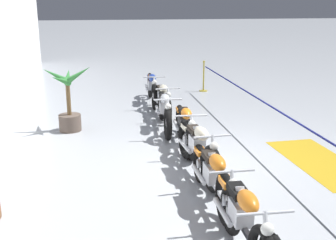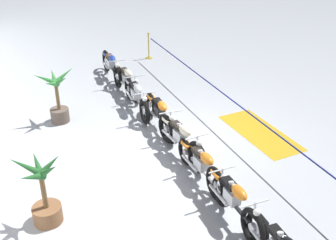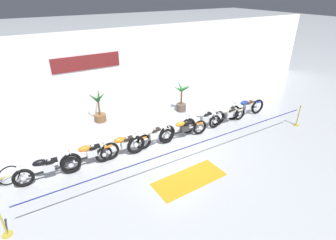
{
  "view_description": "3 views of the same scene",
  "coord_description": "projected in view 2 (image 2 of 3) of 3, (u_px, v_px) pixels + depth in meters",
  "views": [
    {
      "loc": [
        -7.64,
        2.22,
        3.04
      ],
      "look_at": [
        0.86,
        0.8,
        0.57
      ],
      "focal_mm": 45.0,
      "sensor_mm": 36.0,
      "label": 1
    },
    {
      "loc": [
        -8.77,
        4.4,
        5.83
      ],
      "look_at": [
        0.22,
        0.46,
        0.52
      ],
      "focal_mm": 45.0,
      "sensor_mm": 36.0,
      "label": 2
    },
    {
      "loc": [
        -4.93,
        -7.77,
        6.01
      ],
      "look_at": [
        0.32,
        1.04,
        0.78
      ],
      "focal_mm": 28.0,
      "sensor_mm": 36.0,
      "label": 3
    }
  ],
  "objects": [
    {
      "name": "motorcycle_silver_5",
      "position": [
        136.0,
        97.0,
        12.56
      ],
      "size": [
        2.43,
        0.62,
        0.95
      ],
      "color": "black",
      "rests_on": "ground"
    },
    {
      "name": "stanchion_mid_left",
      "position": [
        149.0,
        50.0,
        16.66
      ],
      "size": [
        0.28,
        0.28,
        1.05
      ],
      "color": "gold",
      "rests_on": "ground"
    },
    {
      "name": "floor_banner",
      "position": [
        260.0,
        133.0,
        11.6
      ],
      "size": [
        2.64,
        1.21,
        0.01
      ],
      "primitive_type": "cube",
      "rotation": [
        0.0,
        0.0,
        0.04
      ],
      "color": "#B78E19",
      "rests_on": "ground"
    },
    {
      "name": "motorcycle_orange_2",
      "position": [
        202.0,
        166.0,
        9.38
      ],
      "size": [
        2.35,
        0.62,
        0.91
      ],
      "color": "black",
      "rests_on": "ground"
    },
    {
      "name": "motorcycle_cream_3",
      "position": [
        181.0,
        139.0,
        10.37
      ],
      "size": [
        2.31,
        0.62,
        0.97
      ],
      "color": "black",
      "rests_on": "ground"
    },
    {
      "name": "stanchion_far_left",
      "position": [
        262.0,
        128.0,
        10.31
      ],
      "size": [
        12.23,
        0.28,
        1.05
      ],
      "color": "gold",
      "rests_on": "ground"
    },
    {
      "name": "potted_palm_right_of_row",
      "position": [
        44.0,
        198.0,
        8.19
      ],
      "size": [
        0.9,
        0.98,
        1.59
      ],
      "color": "brown",
      "rests_on": "ground"
    },
    {
      "name": "potted_palm_left_of_row",
      "position": [
        58.0,
        100.0,
        11.89
      ],
      "size": [
        1.06,
        1.16,
        1.59
      ],
      "color": "brown",
      "rests_on": "ground"
    },
    {
      "name": "motorcycle_orange_4",
      "position": [
        160.0,
        114.0,
        11.62
      ],
      "size": [
        2.38,
        0.62,
        0.92
      ],
      "color": "black",
      "rests_on": "ground"
    },
    {
      "name": "motorcycle_blue_7",
      "position": [
        111.0,
        66.0,
        14.73
      ],
      "size": [
        2.4,
        0.62,
        0.97
      ],
      "color": "black",
      "rests_on": "ground"
    },
    {
      "name": "motorcycle_cream_6",
      "position": [
        127.0,
        80.0,
        13.71
      ],
      "size": [
        2.3,
        0.62,
        0.91
      ],
      "color": "black",
      "rests_on": "ground"
    },
    {
      "name": "motorcycle_orange_1",
      "position": [
        233.0,
        200.0,
        8.3
      ],
      "size": [
        2.21,
        0.62,
        0.96
      ],
      "color": "black",
      "rests_on": "ground"
    },
    {
      "name": "ground_plane",
      "position": [
        187.0,
        137.0,
        11.39
      ],
      "size": [
        120.0,
        120.0,
        0.0
      ],
      "primitive_type": "plane",
      "color": "#B2B7BC"
    }
  ]
}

